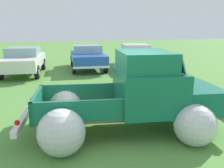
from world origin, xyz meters
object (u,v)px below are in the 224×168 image
object	(u,v)px
vintage_pickup_truck	(137,100)
show_car_0	(24,60)
show_car_2	(136,55)
spectator_0	(131,71)
show_car_1	(87,56)

from	to	relation	value
vintage_pickup_truck	show_car_0	distance (m)	8.97
vintage_pickup_truck	show_car_2	xyz separation A→B (m)	(3.55, 8.86, 0.03)
show_car_0	vintage_pickup_truck	bearing A→B (deg)	27.17
vintage_pickup_truck	show_car_0	xyz separation A→B (m)	(-3.08, 8.42, 0.03)
show_car_0	show_car_2	world-z (taller)	same
show_car_2	spectator_0	distance (m)	6.78
show_car_1	spectator_0	distance (m)	6.38
spectator_0	show_car_0	bearing A→B (deg)	-101.38
show_car_0	show_car_2	xyz separation A→B (m)	(6.62, 0.44, 0.00)
show_car_2	spectator_0	xyz separation A→B (m)	(-2.70, -6.21, 0.17)
show_car_1	show_car_2	world-z (taller)	same
show_car_0	show_car_2	bearing A→B (deg)	100.86
vintage_pickup_truck	spectator_0	world-z (taller)	vintage_pickup_truck
show_car_1	show_car_2	xyz separation A→B (m)	(3.05, -0.15, -0.00)
spectator_0	show_car_2	bearing A→B (deg)	-159.04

